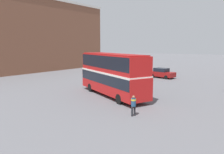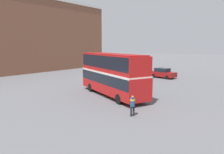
% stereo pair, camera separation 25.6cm
% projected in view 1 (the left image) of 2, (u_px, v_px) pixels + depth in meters
% --- Properties ---
extents(ground_plane, '(240.00, 240.00, 0.00)m').
position_uv_depth(ground_plane, '(123.00, 99.00, 22.49)').
color(ground_plane, slate).
extents(building_row_left, '(10.79, 38.81, 15.24)m').
position_uv_depth(building_row_left, '(22.00, 35.00, 45.78)').
color(building_row_left, brown).
rests_on(building_row_left, ground_plane).
extents(double_decker_bus, '(10.64, 6.44, 4.56)m').
position_uv_depth(double_decker_bus, '(112.00, 72.00, 23.48)').
color(double_decker_bus, red).
rests_on(double_decker_bus, ground_plane).
extents(pedestrian_foreground, '(0.51, 0.51, 1.63)m').
position_uv_depth(pedestrian_foreground, '(133.00, 104.00, 16.82)').
color(pedestrian_foreground, '#232328').
rests_on(pedestrian_foreground, ground_plane).
extents(parked_car_kerb_far, '(4.47, 2.47, 1.66)m').
position_uv_depth(parked_car_kerb_far, '(162.00, 73.00, 36.69)').
color(parked_car_kerb_far, maroon).
rests_on(parked_car_kerb_far, ground_plane).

